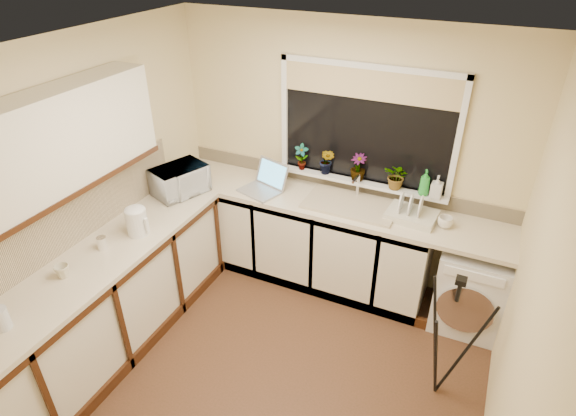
{
  "coord_description": "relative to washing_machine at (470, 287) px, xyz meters",
  "views": [
    {
      "loc": [
        1.22,
        -2.35,
        3.06
      ],
      "look_at": [
        -0.12,
        0.55,
        1.15
      ],
      "focal_mm": 29.57,
      "sensor_mm": 36.0,
      "label": 1
    }
  ],
  "objects": [
    {
      "name": "plant_d",
      "position": [
        -0.78,
        0.25,
        0.78
      ],
      "size": [
        0.26,
        0.24,
        0.24
      ],
      "primitive_type": "imported",
      "rotation": [
        0.0,
        0.0,
        -0.27
      ],
      "color": "#999999",
      "rests_on": "windowsill"
    },
    {
      "name": "laptop",
      "position": [
        -1.96,
        -0.01,
        0.58
      ],
      "size": [
        0.45,
        0.45,
        0.26
      ],
      "rotation": [
        0.0,
        0.0,
        -0.31
      ],
      "color": "#9D9DA4",
      "rests_on": "worktop_back"
    },
    {
      "name": "worktop_left",
      "position": [
        -2.62,
        -1.46,
        0.49
      ],
      "size": [
        0.6,
        2.4,
        0.04
      ],
      "primitive_type": "cube",
      "color": "beige",
      "rests_on": "base_cabinet_left"
    },
    {
      "name": "splashback_left",
      "position": [
        -2.91,
        -1.46,
        0.74
      ],
      "size": [
        0.02,
        2.4,
        0.45
      ],
      "primitive_type": "cube",
      "color": "beige",
      "rests_on": "wall_left"
    },
    {
      "name": "glass_jug",
      "position": [
        -2.62,
        -2.29,
        0.59
      ],
      "size": [
        0.1,
        0.1,
        0.15
      ],
      "primitive_type": "cylinder",
      "color": "silver",
      "rests_on": "worktop_left"
    },
    {
      "name": "plant_b",
      "position": [
        -1.45,
        0.27,
        0.79
      ],
      "size": [
        0.16,
        0.15,
        0.26
      ],
      "primitive_type": "imported",
      "rotation": [
        0.0,
        0.0,
        -0.25
      ],
      "color": "#999999",
      "rests_on": "windowsill"
    },
    {
      "name": "wall_left",
      "position": [
        -2.92,
        -1.16,
        0.84
      ],
      "size": [
        0.0,
        3.0,
        3.0
      ],
      "primitive_type": "plane",
      "rotation": [
        1.57,
        0.0,
        1.57
      ],
      "color": "beige",
      "rests_on": "ground"
    },
    {
      "name": "soap_bottle_green",
      "position": [
        -0.54,
        0.24,
        0.78
      ],
      "size": [
        0.11,
        0.11,
        0.23
      ],
      "primitive_type": "imported",
      "rotation": [
        0.0,
        0.0,
        0.32
      ],
      "color": "green",
      "rests_on": "windowsill"
    },
    {
      "name": "washing_machine",
      "position": [
        0.0,
        0.0,
        0.0
      ],
      "size": [
        0.56,
        0.54,
        0.78
      ],
      "primitive_type": "cube",
      "rotation": [
        0.0,
        0.0,
        0.02
      ],
      "color": "silver",
      "rests_on": "floor"
    },
    {
      "name": "base_cabinet_left",
      "position": [
        -2.62,
        -1.46,
        0.04
      ],
      "size": [
        0.54,
        2.4,
        0.86
      ],
      "primitive_type": "cube",
      "color": "silver",
      "rests_on": "floor"
    },
    {
      "name": "cup_back",
      "position": [
        -0.31,
        0.04,
        0.56
      ],
      "size": [
        0.15,
        0.15,
        0.1
      ],
      "primitive_type": "imported",
      "rotation": [
        0.0,
        0.0,
        0.21
      ],
      "color": "white",
      "rests_on": "worktop_back"
    },
    {
      "name": "ceiling",
      "position": [
        -1.32,
        -1.16,
        2.06
      ],
      "size": [
        3.2,
        3.2,
        0.0
      ],
      "primitive_type": "plane",
      "rotation": [
        3.14,
        0.0,
        0.0
      ],
      "color": "white",
      "rests_on": "ground"
    },
    {
      "name": "tripod",
      "position": [
        -0.08,
        -0.86,
        0.16
      ],
      "size": [
        0.63,
        0.63,
        1.1
      ],
      "primitive_type": null,
      "rotation": [
        0.0,
        0.0,
        0.19
      ],
      "color": "black",
      "rests_on": "floor"
    },
    {
      "name": "kettle",
      "position": [
        -2.55,
        -1.11,
        0.62
      ],
      "size": [
        0.17,
        0.17,
        0.22
      ],
      "primitive_type": "cylinder",
      "color": "white",
      "rests_on": "worktop_left"
    },
    {
      "name": "cup_left",
      "position": [
        -2.67,
        -1.77,
        0.56
      ],
      "size": [
        0.14,
        0.14,
        0.1
      ],
      "primitive_type": "imported",
      "rotation": [
        0.0,
        0.0,
        0.39
      ],
      "color": "beige",
      "rests_on": "worktop_left"
    },
    {
      "name": "soap_bottle_clear",
      "position": [
        -0.44,
        0.24,
        0.76
      ],
      "size": [
        0.09,
        0.1,
        0.2
      ],
      "primitive_type": "imported",
      "rotation": [
        0.0,
        0.0,
        -0.03
      ],
      "color": "#999999",
      "rests_on": "windowsill"
    },
    {
      "name": "windowsill",
      "position": [
        -1.12,
        0.27,
        0.65
      ],
      "size": [
        1.6,
        0.14,
        0.03
      ],
      "primitive_type": "cube",
      "color": "white",
      "rests_on": "wall_back"
    },
    {
      "name": "base_cabinet_back",
      "position": [
        -1.65,
        0.04,
        0.04
      ],
      "size": [
        2.55,
        0.6,
        0.86
      ],
      "primitive_type": "cube",
      "color": "silver",
      "rests_on": "floor"
    },
    {
      "name": "splashback_back",
      "position": [
        -1.32,
        0.33,
        0.58
      ],
      "size": [
        3.2,
        0.02,
        0.14
      ],
      "primitive_type": "cube",
      "color": "beige",
      "rests_on": "wall_back"
    },
    {
      "name": "upper_cabinet",
      "position": [
        -2.76,
        -1.61,
        1.41
      ],
      "size": [
        0.28,
        1.9,
        0.7
      ],
      "primitive_type": "cube",
      "color": "silver",
      "rests_on": "wall_left"
    },
    {
      "name": "window_glass",
      "position": [
        -1.12,
        0.33,
        1.16
      ],
      "size": [
        1.5,
        0.02,
        1.0
      ],
      "primitive_type": "cube",
      "color": "black",
      "rests_on": "wall_back"
    },
    {
      "name": "plant_a",
      "position": [
        -1.7,
        0.26,
        0.79
      ],
      "size": [
        0.15,
        0.12,
        0.25
      ],
      "primitive_type": "imported",
      "rotation": [
        0.0,
        0.0,
        0.27
      ],
      "color": "#999999",
      "rests_on": "windowsill"
    },
    {
      "name": "wall_right",
      "position": [
        0.28,
        -1.16,
        0.84
      ],
      "size": [
        0.0,
        3.0,
        3.0
      ],
      "primitive_type": "plane",
      "rotation": [
        1.57,
        0.0,
        -1.57
      ],
      "color": "beige",
      "rests_on": "ground"
    },
    {
      "name": "floor",
      "position": [
        -1.32,
        -1.16,
        -0.39
      ],
      "size": [
        3.2,
        3.2,
        0.0
      ],
      "primitive_type": "plane",
      "color": "brown",
      "rests_on": "ground"
    },
    {
      "name": "microwave",
      "position": [
        -2.64,
        -0.39,
        0.64
      ],
      "size": [
        0.47,
        0.56,
        0.27
      ],
      "primitive_type": "imported",
      "rotation": [
        0.0,
        0.0,
        1.21
      ],
      "color": "white",
      "rests_on": "worktop_left"
    },
    {
      "name": "plant_c",
      "position": [
        -1.15,
        0.27,
        0.79
      ],
      "size": [
        0.15,
        0.15,
        0.25
      ],
      "primitive_type": "imported",
      "rotation": [
        0.0,
        0.0,
        -0.05
      ],
      "color": "#999999",
      "rests_on": "windowsill"
    },
    {
      "name": "sink",
      "position": [
        -1.12,
        0.04,
        0.52
      ],
      "size": [
        0.82,
        0.46,
        0.03
      ],
      "primitive_type": "cube",
      "color": "tan",
      "rests_on": "worktop_back"
    },
    {
      "name": "dish_rack",
      "position": [
        -0.58,
        0.05,
        0.54
      ],
      "size": [
        0.43,
        0.34,
        0.06
      ],
      "primitive_type": "cube",
      "rotation": [
        0.0,
        0.0,
        -0.08
      ],
      "color": "beige",
      "rests_on": "worktop_back"
    },
    {
      "name": "steel_jar",
      "position": [
        -2.66,
        -1.39,
        0.56
      ],
      "size": [
        0.07,
        0.07,
        0.1
      ],
      "primitive_type": "cylinder",
      "color": "white",
      "rests_on": "worktop_left"
    },
    {
      "name": "faucet",
      "position": [
        -1.12,
        0.22,
        0.63
      ],
      "size": [
        0.03,
        0.03,
        0.24
      ],
      "primitive_type": "cylinder",
      "color": "silver",
      "rests_on": "worktop_back"
    },
    {
      "name": "window_blind",
      "position": [
        -1.12,
        0.3,
        1.54
      ],
      "size": [
        1.5,
        0.02,
        0.25
      ],
      "primitive_type": "cube",
      "color": "tan",
      "rests_on": "wall_back"
    },
    {
      "name": "worktop_back",
      "position": [
        -1.32,
        0.04,
        0.49
      ],
      "size": [
        3.2,
        0.6,
        0.04
      ],
      "primitive_type": "cube",
      "color": "beige",
      "rests_on": "base_cabinet_back"
    },
    {
      "name": "wall_back",
      "position": [
        -1.32,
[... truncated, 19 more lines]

